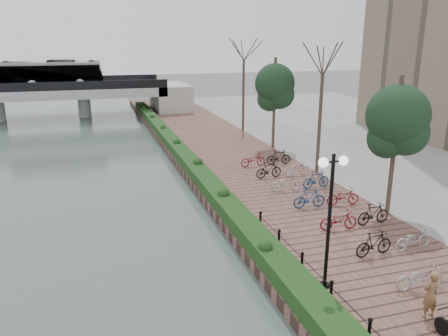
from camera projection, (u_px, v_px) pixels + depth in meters
name	position (u px, v px, depth m)	size (l,w,h in m)	color
promenade	(249.00, 174.00, 27.88)	(8.00, 75.00, 0.50)	brown
hedge	(188.00, 160.00, 29.07)	(1.10, 56.00, 0.60)	black
chain_fence	(349.00, 311.00, 12.76)	(0.10, 14.10, 0.70)	black
lamppost	(331.00, 193.00, 13.78)	(1.02, 0.32, 4.60)	black
pedestrian	(430.00, 295.00, 12.87)	(0.55, 0.36, 1.50)	brown
bicycle_parking	(325.00, 197.00, 21.73)	(2.40, 17.32, 1.00)	#B0B0B5
street_trees	(350.00, 132.00, 23.63)	(3.20, 37.12, 6.80)	#352C1F
bridge	(8.00, 90.00, 47.25)	(36.00, 10.77, 6.50)	#A6A6A1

